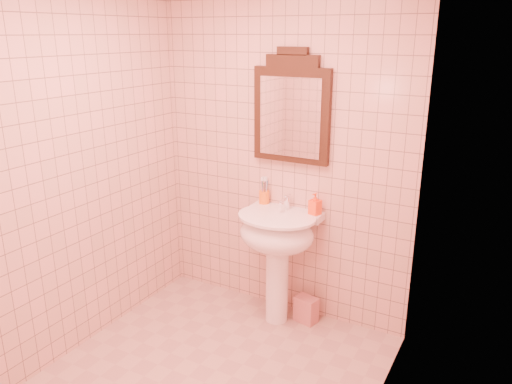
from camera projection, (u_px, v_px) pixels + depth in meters
The scene contains 8 objects.
floor at pixel (204, 383), 3.16m from camera, with size 2.20×2.20×0.00m, color tan.
back_wall at pixel (283, 155), 3.70m from camera, with size 2.00×0.02×2.50m, color #CBA38E.
pedestal_sink at pixel (277, 241), 3.65m from camera, with size 0.58×0.58×0.86m.
faucet at pixel (286, 202), 3.69m from camera, with size 0.04×0.16×0.11m.
mirror at pixel (291, 110), 3.54m from camera, with size 0.58×0.06×0.81m.
toothbrush_cup at pixel (264, 197), 3.82m from camera, with size 0.08×0.08×0.18m.
soap_dispenser at pixel (315, 204), 3.59m from camera, with size 0.07×0.07×0.16m, color #FC4815.
towel at pixel (306, 309), 3.81m from camera, with size 0.17×0.11×0.20m, color #C57478.
Camera 1 is at (1.56, -2.16, 2.12)m, focal length 35.00 mm.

